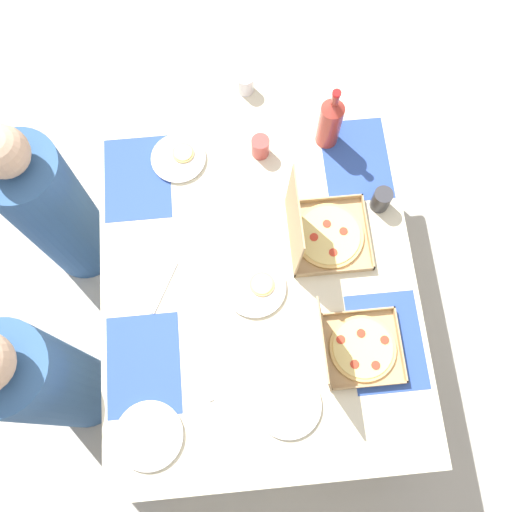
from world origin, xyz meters
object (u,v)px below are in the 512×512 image
Objects in this scene: pizza_box_edge_far at (355,348)px; cup_dark at (260,147)px; soda_bottle at (330,122)px; diner_right_seat at (54,211)px; plate_near_right at (179,158)px; diner_left_seat at (49,382)px; plate_far_right at (149,436)px; plate_far_left at (288,405)px; pizza_box_corner_right at (321,233)px; plate_middle at (256,287)px; cup_clear_left at (381,200)px; cup_spare at (245,84)px.

pizza_box_edge_far is 3.37× the size of cup_dark.
diner_right_seat reaches higher than soda_bottle.
plate_near_right is 0.18× the size of diner_left_seat.
plate_far_right is at bearing 171.50° from plate_near_right.
cup_dark is at bearing 97.41° from soda_bottle.
pizza_box_corner_right is at bearing -17.56° from plate_far_left.
cup_dark is (-0.00, -0.33, 0.04)m from plate_near_right.
diner_left_seat is (-0.24, 0.83, -0.23)m from plate_middle.
soda_bottle reaches higher than plate_far_right.
plate_far_left is 0.84m from cup_clear_left.
cup_clear_left is (0.29, -0.51, 0.04)m from plate_middle.
plate_far_left is (-0.17, 0.25, -0.04)m from pizza_box_edge_far.
plate_middle is 0.85m from cup_spare.
diner_right_seat reaches higher than cup_spare.
diner_left_seat reaches higher than cup_clear_left.
plate_far_left is 0.19× the size of diner_left_seat.
plate_middle is at bearing 172.70° from cup_dark.
diner_right_seat is (-0.07, 0.58, -0.26)m from plate_near_right.
cup_dark is at bearing -173.74° from cup_spare.
plate_far_left is 0.72× the size of soda_bottle.
soda_bottle reaches higher than pizza_box_edge_far.
pizza_box_corner_right is at bearing 114.77° from cup_clear_left.
plate_far_right is at bearing 96.64° from plate_far_left.
pizza_box_corner_right is (0.43, 0.06, 0.00)m from pizza_box_edge_far.
cup_spare is (0.26, 0.30, -0.09)m from soda_bottle.
soda_bottle is (0.42, -0.08, 0.08)m from pizza_box_corner_right.
diner_left_seat is (-0.80, 0.90, -0.26)m from cup_dark.
pizza_box_corner_right is 1.18m from diner_right_seat.
plate_near_right is 0.64m from diner_right_seat.
diner_left_seat is at bearing 89.14° from pizza_box_edge_far.
plate_middle is 1.00× the size of plate_far_left.
pizza_box_edge_far is at bearing -72.93° from plate_far_right.
cup_clear_left is at bearing -151.66° from soda_bottle.
plate_middle is at bearing -120.47° from diner_right_seat.
cup_spare is 0.99m from diner_right_seat.
cup_clear_left reaches higher than plate_far_left.
plate_far_left is at bearing -161.76° from plate_near_right.
pizza_box_corner_right is at bearing 7.94° from pizza_box_edge_far.
plate_middle is 0.58m from cup_clear_left.
diner_right_seat reaches higher than pizza_box_corner_right.
plate_far_right is at bearing 155.22° from cup_dark.
cup_clear_left is 0.09× the size of diner_right_seat.
pizza_box_edge_far is 0.42m from plate_middle.
diner_left_seat is at bearing 131.51° from cup_dark.
plate_middle is 1.06× the size of plate_near_right.
plate_near_right is (0.56, 0.25, 0.00)m from plate_middle.
pizza_box_edge_far reaches higher than cup_dark.
soda_bottle is at bearing -14.83° from plate_far_left.
diner_left_seat is at bearing 141.51° from cup_spare.
plate_middle is 0.19× the size of diner_left_seat.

